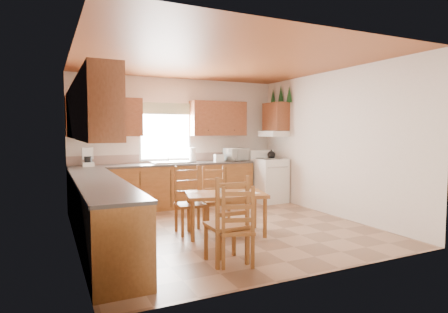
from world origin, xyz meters
name	(u,v)px	position (x,y,z in m)	size (l,w,h in m)	color
floor	(224,228)	(0.00, 0.00, 0.00)	(4.50, 4.50, 0.00)	#8B684D
ceiling	(224,61)	(0.00, 0.00, 2.70)	(4.50, 4.50, 0.00)	brown
wall_left	(74,148)	(-2.25, 0.00, 1.35)	(4.50, 4.50, 0.00)	beige
wall_right	(332,143)	(2.25, 0.00, 1.35)	(4.50, 4.50, 0.00)	beige
wall_back	(179,142)	(0.00, 2.25, 1.35)	(4.50, 4.50, 0.00)	beige
wall_front	(314,153)	(0.00, -2.25, 1.35)	(4.50, 4.50, 0.00)	beige
lower_cab_back	(166,187)	(-0.38, 1.95, 0.44)	(3.75, 0.60, 0.88)	brown
lower_cab_left	(100,215)	(-1.95, -0.15, 0.44)	(0.60, 3.60, 0.88)	brown
counter_back	(166,164)	(-0.38, 1.95, 0.90)	(3.75, 0.63, 0.04)	#413B38
counter_left	(99,182)	(-1.95, -0.15, 0.90)	(0.63, 3.60, 0.04)	#413B38
backsplash	(162,158)	(-0.38, 2.24, 1.01)	(3.75, 0.01, 0.18)	gray
upper_cab_back_left	(105,117)	(-1.55, 2.08, 1.85)	(1.41, 0.33, 0.75)	brown
upper_cab_back_right	(218,119)	(0.86, 2.08, 1.85)	(1.25, 0.33, 0.75)	brown
upper_cab_left	(87,111)	(-2.08, -0.15, 1.85)	(0.33, 3.60, 0.75)	brown
upper_cab_stove	(276,117)	(2.08, 1.65, 1.90)	(0.33, 0.62, 0.62)	brown
range_hood	(274,134)	(2.03, 1.65, 1.52)	(0.44, 0.62, 0.12)	silver
window_frame	(166,133)	(-0.30, 2.22, 1.55)	(1.13, 0.02, 1.18)	silver
window_pane	(166,133)	(-0.30, 2.21, 1.55)	(1.05, 0.01, 1.10)	white
window_valance	(166,109)	(-0.30, 2.19, 2.05)	(1.19, 0.01, 0.24)	#4D6E3E
sink_basin	(170,162)	(-0.30, 1.95, 0.94)	(0.75, 0.45, 0.04)	silver
pine_decal_a	(289,94)	(2.21, 1.33, 2.38)	(0.22, 0.22, 0.36)	#16431E
pine_decal_b	(281,94)	(2.21, 1.65, 2.42)	(0.22, 0.22, 0.36)	#16431E
pine_decal_c	(273,97)	(2.21, 1.97, 2.38)	(0.22, 0.22, 0.36)	#16431E
stove	(269,181)	(1.88, 1.59, 0.48)	(0.64, 0.66, 0.95)	silver
coffeemaker	(88,158)	(-1.88, 1.97, 1.08)	(0.19, 0.23, 0.32)	silver
paper_towel	(192,155)	(0.21, 1.98, 1.07)	(0.13, 0.13, 0.31)	white
toaster	(219,158)	(0.79, 1.90, 1.00)	(0.19, 0.12, 0.16)	silver
microwave	(236,154)	(1.24, 1.95, 1.06)	(0.47, 0.34, 0.28)	silver
dining_table	(226,214)	(-0.13, -0.35, 0.32)	(1.20, 0.68, 0.64)	brown
chair_near_left	(236,225)	(-0.58, -1.56, 0.48)	(0.40, 0.38, 0.95)	brown
chair_near_right	(226,219)	(-0.66, -1.45, 0.53)	(0.44, 0.42, 1.05)	brown
chair_far_left	(216,197)	(-0.06, 0.17, 0.49)	(0.41, 0.39, 0.98)	brown
chair_far_right	(191,200)	(-0.59, -0.05, 0.51)	(0.43, 0.41, 1.03)	brown
table_paper	(248,192)	(0.20, -0.46, 0.64)	(0.23, 0.31, 0.00)	white
table_card	(223,189)	(-0.18, -0.35, 0.70)	(0.08, 0.02, 0.11)	white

